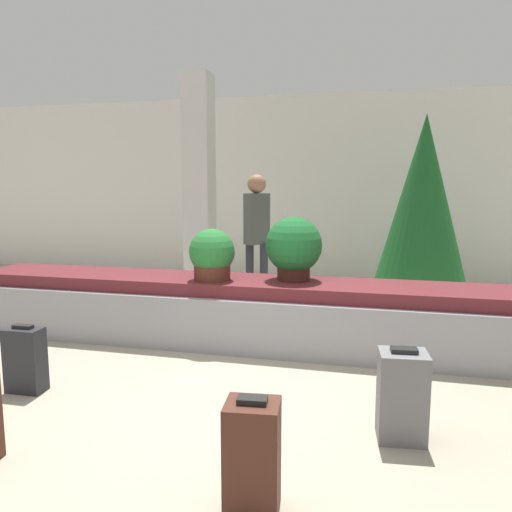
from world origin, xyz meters
The scene contains 11 objects.
ground_plane centered at (0.00, 0.00, 0.00)m, with size 18.00×18.00×0.00m, color #9E937F.
back_wall centered at (0.00, 5.41, 1.60)m, with size 18.00×0.06×3.20m.
carousel centered at (0.00, 1.55, 0.33)m, with size 6.60×0.92×0.68m.
pillar centered at (-1.29, 3.39, 1.60)m, with size 0.38×0.38×3.20m.
suitcase_0 centered at (0.64, -1.11, 0.30)m, with size 0.30×0.27×0.61m.
suitcase_1 centered at (-1.51, -0.10, 0.27)m, with size 0.30×0.18×0.56m.
suitcase_2 centered at (1.41, -0.16, 0.30)m, with size 0.33×0.29×0.62m.
potted_plant_0 centered at (-0.44, 1.43, 0.94)m, with size 0.47×0.47×0.53m.
potted_plant_1 centered at (0.38, 1.63, 1.02)m, with size 0.58×0.58×0.66m.
traveler_0 centered at (-0.38, 3.14, 1.09)m, with size 0.33×0.36×1.80m.
decorated_tree centered at (1.79, 3.68, 1.39)m, with size 1.30×1.30×2.59m.
Camera 1 is at (1.22, -3.40, 1.67)m, focal length 35.00 mm.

